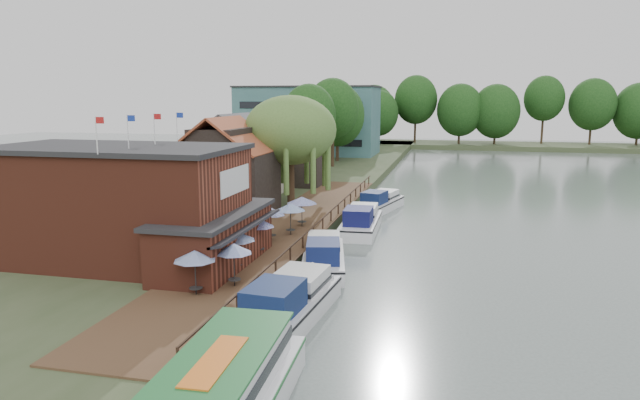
% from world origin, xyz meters
% --- Properties ---
extents(ground, '(260.00, 260.00, 0.00)m').
position_xyz_m(ground, '(0.00, 0.00, 0.00)').
color(ground, '#55635E').
rests_on(ground, ground).
extents(land_bank, '(50.00, 140.00, 1.00)m').
position_xyz_m(land_bank, '(-30.00, 35.00, 0.50)').
color(land_bank, '#384728').
rests_on(land_bank, ground).
extents(quay_deck, '(6.00, 50.00, 0.10)m').
position_xyz_m(quay_deck, '(-8.00, 10.00, 1.05)').
color(quay_deck, '#47301E').
rests_on(quay_deck, land_bank).
extents(quay_rail, '(0.20, 49.00, 1.00)m').
position_xyz_m(quay_rail, '(-5.30, 10.50, 1.50)').
color(quay_rail, black).
rests_on(quay_rail, land_bank).
extents(pub, '(20.00, 11.00, 7.30)m').
position_xyz_m(pub, '(-14.00, -1.00, 4.65)').
color(pub, maroon).
rests_on(pub, land_bank).
extents(hotel_block, '(25.40, 12.40, 12.30)m').
position_xyz_m(hotel_block, '(-22.00, 70.00, 7.15)').
color(hotel_block, '#38666B').
rests_on(hotel_block, land_bank).
extents(cottage_a, '(8.60, 7.60, 8.50)m').
position_xyz_m(cottage_a, '(-15.00, 14.00, 5.25)').
color(cottage_a, black).
rests_on(cottage_a, land_bank).
extents(cottage_b, '(9.60, 8.60, 8.50)m').
position_xyz_m(cottage_b, '(-18.00, 24.00, 5.25)').
color(cottage_b, beige).
rests_on(cottage_b, land_bank).
extents(cottage_c, '(7.60, 7.60, 8.50)m').
position_xyz_m(cottage_c, '(-14.00, 33.00, 5.25)').
color(cottage_c, black).
rests_on(cottage_c, land_bank).
extents(willow, '(8.60, 8.60, 10.43)m').
position_xyz_m(willow, '(-10.50, 19.00, 6.21)').
color(willow, '#476B2D').
rests_on(willow, land_bank).
extents(umbrella_0, '(2.22, 2.22, 2.38)m').
position_xyz_m(umbrella_0, '(-8.27, -6.23, 2.29)').
color(umbrella_0, navy).
rests_on(umbrella_0, quay_deck).
extents(umbrella_1, '(2.01, 2.01, 2.38)m').
position_xyz_m(umbrella_1, '(-6.86, -4.45, 2.29)').
color(umbrella_1, '#1B3A94').
rests_on(umbrella_1, quay_deck).
extents(umbrella_2, '(2.34, 2.34, 2.38)m').
position_xyz_m(umbrella_2, '(-7.81, -1.77, 2.29)').
color(umbrella_2, navy).
rests_on(umbrella_2, quay_deck).
extents(umbrella_3, '(2.02, 2.02, 2.38)m').
position_xyz_m(umbrella_3, '(-7.66, 1.92, 2.29)').
color(umbrella_3, navy).
rests_on(umbrella_3, quay_deck).
extents(umbrella_4, '(2.05, 2.05, 2.38)m').
position_xyz_m(umbrella_4, '(-8.09, 5.67, 2.29)').
color(umbrella_4, navy).
rests_on(umbrella_4, quay_deck).
extents(umbrella_5, '(2.27, 2.27, 2.38)m').
position_xyz_m(umbrella_5, '(-7.20, 7.59, 2.29)').
color(umbrella_5, '#1A4793').
rests_on(umbrella_5, quay_deck).
extents(umbrella_6, '(2.44, 2.44, 2.38)m').
position_xyz_m(umbrella_6, '(-7.12, 10.53, 2.29)').
color(umbrella_6, navy).
rests_on(umbrella_6, quay_deck).
extents(cruiser_0, '(4.15, 10.51, 2.50)m').
position_xyz_m(cruiser_0, '(-3.38, -5.80, 1.25)').
color(cruiser_0, silver).
rests_on(cruiser_0, ground).
extents(cruiser_1, '(5.00, 9.88, 2.27)m').
position_xyz_m(cruiser_1, '(-3.71, 3.37, 1.14)').
color(cruiser_1, silver).
rests_on(cruiser_1, ground).
extents(cruiser_2, '(3.56, 9.93, 2.37)m').
position_xyz_m(cruiser_2, '(-2.99, 14.31, 1.19)').
color(cruiser_2, white).
rests_on(cruiser_2, ground).
extents(cruiser_3, '(4.87, 9.41, 2.14)m').
position_xyz_m(cruiser_3, '(-2.64, 24.08, 1.07)').
color(cruiser_3, silver).
rests_on(cruiser_3, ground).
extents(swan, '(0.44, 0.44, 0.44)m').
position_xyz_m(swan, '(-3.57, -9.15, 0.22)').
color(swan, white).
rests_on(swan, ground).
extents(bank_tree_0, '(7.34, 7.34, 12.06)m').
position_xyz_m(bank_tree_0, '(-15.07, 43.71, 7.03)').
color(bank_tree_0, '#143811').
rests_on(bank_tree_0, land_bank).
extents(bank_tree_1, '(7.75, 7.75, 13.06)m').
position_xyz_m(bank_tree_1, '(-13.38, 51.05, 7.53)').
color(bank_tree_1, '#143811').
rests_on(bank_tree_1, land_bank).
extents(bank_tree_2, '(8.74, 8.74, 12.42)m').
position_xyz_m(bank_tree_2, '(-14.17, 58.52, 7.21)').
color(bank_tree_2, '#143811').
rests_on(bank_tree_2, land_bank).
extents(bank_tree_3, '(6.44, 6.44, 13.22)m').
position_xyz_m(bank_tree_3, '(-17.85, 79.38, 7.61)').
color(bank_tree_3, '#143811').
rests_on(bank_tree_3, land_bank).
extents(bank_tree_4, '(6.26, 6.26, 11.11)m').
position_xyz_m(bank_tree_4, '(-17.77, 85.51, 6.55)').
color(bank_tree_4, '#143811').
rests_on(bank_tree_4, land_bank).
extents(bank_tree_5, '(8.88, 8.88, 11.96)m').
position_xyz_m(bank_tree_5, '(-12.36, 94.32, 6.98)').
color(bank_tree_5, '#143811').
rests_on(bank_tree_5, land_bank).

